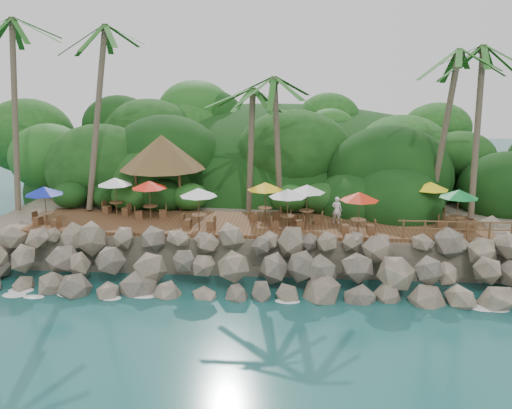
{
  "coord_description": "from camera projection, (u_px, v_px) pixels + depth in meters",
  "views": [
    {
      "loc": [
        2.25,
        -23.36,
        10.67
      ],
      "look_at": [
        0.0,
        6.0,
        3.4
      ],
      "focal_mm": 37.01,
      "sensor_mm": 36.0,
      "label": 1
    }
  ],
  "objects": [
    {
      "name": "jungle_hill",
      "position": [
        271.0,
        195.0,
        48.09
      ],
      "size": [
        44.8,
        28.0,
        15.4
      ],
      "primitive_type": "ellipsoid",
      "color": "#143811",
      "rests_on": "ground"
    },
    {
      "name": "seawall",
      "position": [
        250.0,
        266.0,
        27.0
      ],
      "size": [
        29.0,
        4.0,
        2.3
      ],
      "primitive_type": null,
      "color": "gray",
      "rests_on": "ground"
    },
    {
      "name": "terrace",
      "position": [
        256.0,
        225.0,
        30.62
      ],
      "size": [
        26.0,
        5.0,
        0.2
      ],
      "primitive_type": "cube",
      "color": "brown",
      "rests_on": "land_base"
    },
    {
      "name": "land_base",
      "position": [
        266.0,
        203.0,
        40.58
      ],
      "size": [
        32.0,
        25.2,
        2.1
      ],
      "primitive_type": "cube",
      "color": "gray",
      "rests_on": "ground"
    },
    {
      "name": "waiter",
      "position": [
        337.0,
        210.0,
        30.37
      ],
      "size": [
        0.66,
        0.53,
        1.57
      ],
      "primitive_type": "imported",
      "rotation": [
        0.0,
        0.0,
        2.83
      ],
      "color": "white",
      "rests_on": "terrace"
    },
    {
      "name": "dining_clusters",
      "position": [
        260.0,
        192.0,
        29.94
      ],
      "size": [
        25.07,
        5.18,
        2.29
      ],
      "color": "brown",
      "rests_on": "terrace"
    },
    {
      "name": "palms",
      "position": [
        257.0,
        51.0,
        30.88
      ],
      "size": [
        33.96,
        6.56,
        13.01
      ],
      "color": "brown",
      "rests_on": "ground"
    },
    {
      "name": "jungle_foliage",
      "position": [
        265.0,
        220.0,
        39.86
      ],
      "size": [
        44.0,
        16.0,
        12.0
      ],
      "primitive_type": null,
      "color": "#143811",
      "rests_on": "ground"
    },
    {
      "name": "foam_line",
      "position": [
        247.0,
        300.0,
        25.62
      ],
      "size": [
        25.2,
        0.8,
        0.06
      ],
      "color": "white",
      "rests_on": "ground"
    },
    {
      "name": "railing",
      "position": [
        468.0,
        228.0,
        27.34
      ],
      "size": [
        7.2,
        0.1,
        1.0
      ],
      "color": "brown",
      "rests_on": "terrace"
    },
    {
      "name": "ground",
      "position": [
        246.0,
        303.0,
        25.34
      ],
      "size": [
        140.0,
        140.0,
        0.0
      ],
      "primitive_type": "plane",
      "color": "#19514F",
      "rests_on": "ground"
    },
    {
      "name": "palapa",
      "position": [
        162.0,
        152.0,
        34.12
      ],
      "size": [
        5.6,
        5.6,
        4.6
      ],
      "color": "brown",
      "rests_on": "ground"
    }
  ]
}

